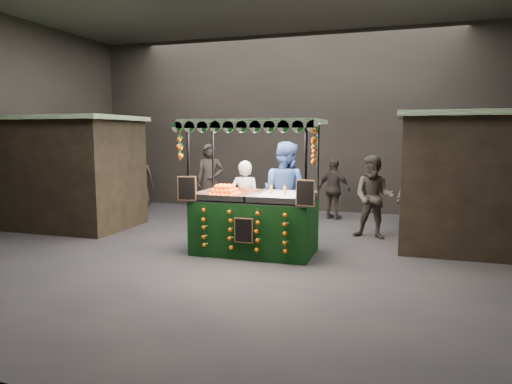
% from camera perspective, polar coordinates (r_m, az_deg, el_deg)
% --- Properties ---
extents(ground, '(12.00, 12.00, 0.00)m').
position_cam_1_polar(ground, '(8.77, -2.98, -7.23)').
color(ground, black).
rests_on(ground, ground).
extents(market_hall, '(12.10, 10.10, 5.05)m').
position_cam_1_polar(market_hall, '(8.58, -3.13, 15.21)').
color(market_hall, black).
rests_on(market_hall, ground).
extents(neighbour_stall_left, '(3.00, 2.20, 2.60)m').
position_cam_1_polar(neighbour_stall_left, '(11.64, -21.93, 2.36)').
color(neighbour_stall_left, black).
rests_on(neighbour_stall_left, ground).
extents(neighbour_stall_right, '(3.00, 2.20, 2.60)m').
position_cam_1_polar(neighbour_stall_right, '(9.60, 25.93, 1.24)').
color(neighbour_stall_right, black).
rests_on(neighbour_stall_right, ground).
extents(juice_stall, '(2.52, 1.48, 2.44)m').
position_cam_1_polar(juice_stall, '(8.41, -0.18, -2.56)').
color(juice_stall, black).
rests_on(juice_stall, ground).
extents(vendor_grey, '(0.64, 0.44, 1.66)m').
position_cam_1_polar(vendor_grey, '(9.28, -1.38, -1.18)').
color(vendor_grey, slate).
rests_on(vendor_grey, ground).
extents(vendor_blue, '(1.18, 1.05, 2.04)m').
position_cam_1_polar(vendor_blue, '(9.20, 3.61, -0.09)').
color(vendor_blue, navy).
rests_on(vendor_blue, ground).
extents(shopper_0, '(0.83, 0.69, 1.94)m').
position_cam_1_polar(shopper_0, '(11.91, -5.73, 1.30)').
color(shopper_0, '#2A2522').
rests_on(shopper_0, ground).
extents(shopper_1, '(0.94, 0.78, 1.75)m').
position_cam_1_polar(shopper_1, '(9.91, 14.42, -0.62)').
color(shopper_1, '#2E2A25').
rests_on(shopper_1, ground).
extents(shopper_2, '(0.99, 0.72, 1.57)m').
position_cam_1_polar(shopper_2, '(11.98, 9.69, 0.37)').
color(shopper_2, '#292321').
rests_on(shopper_2, ground).
extents(shopper_3, '(1.29, 1.16, 1.74)m').
position_cam_1_polar(shopper_3, '(11.65, 19.37, 0.29)').
color(shopper_3, '#2D2724').
rests_on(shopper_3, ground).
extents(shopper_4, '(1.03, 0.94, 1.77)m').
position_cam_1_polar(shopper_4, '(14.20, -14.38, 1.71)').
color(shopper_4, black).
rests_on(shopper_4, ground).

